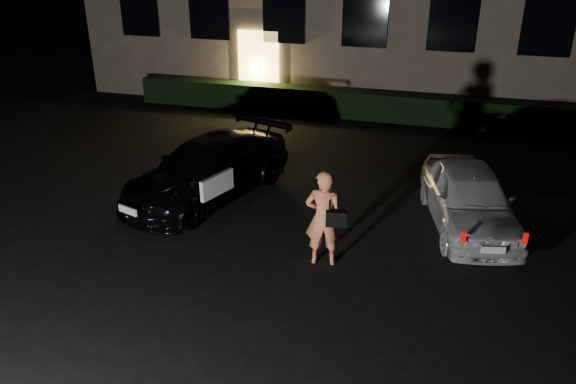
% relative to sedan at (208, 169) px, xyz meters
% --- Properties ---
extents(ground, '(80.00, 80.00, 0.00)m').
position_rel_sedan_xyz_m(ground, '(2.07, -3.56, -0.64)').
color(ground, black).
rests_on(ground, ground).
extents(hedge, '(15.00, 0.70, 0.85)m').
position_rel_sedan_xyz_m(hedge, '(2.07, 6.94, -0.21)').
color(hedge, black).
rests_on(hedge, ground).
extents(sedan, '(3.03, 4.73, 1.28)m').
position_rel_sedan_xyz_m(sedan, '(0.00, 0.00, 0.00)').
color(sedan, black).
rests_on(sedan, ground).
extents(hatch, '(2.27, 3.84, 1.23)m').
position_rel_sedan_xyz_m(hatch, '(5.48, 0.14, -0.03)').
color(hatch, silver).
rests_on(hatch, ground).
extents(man, '(0.78, 0.53, 1.75)m').
position_rel_sedan_xyz_m(man, '(3.08, -2.03, 0.24)').
color(man, '#F68359').
rests_on(man, ground).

